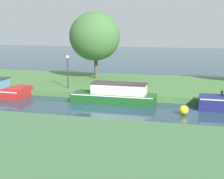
{
  "coord_description": "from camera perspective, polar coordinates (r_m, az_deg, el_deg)",
  "views": [
    {
      "loc": [
        5.61,
        -20.06,
        5.13
      ],
      "look_at": [
        0.05,
        1.2,
        0.9
      ],
      "focal_mm": 53.52,
      "sensor_mm": 36.0,
      "label": 1
    }
  ],
  "objects": [
    {
      "name": "channel_buoy",
      "position": [
        19.94,
        12.16,
        -3.44
      ],
      "size": [
        0.55,
        0.55,
        0.55
      ],
      "primitive_type": "sphere",
      "color": "yellow",
      "rests_on": "ground_plane"
    },
    {
      "name": "forest_narrowboat",
      "position": [
        22.39,
        0.59,
        -0.86
      ],
      "size": [
        5.61,
        1.67,
        1.37
      ],
      "color": "#1A5020",
      "rests_on": "ground_plane"
    },
    {
      "name": "ground_plane",
      "position": [
        21.45,
        -0.94,
        -2.94
      ],
      "size": [
        120.0,
        120.0,
        0.0
      ],
      "primitive_type": "plane",
      "color": "#223B4B"
    },
    {
      "name": "riverbank_far",
      "position": [
        28.07,
        2.9,
        0.77
      ],
      "size": [
        72.0,
        10.0,
        0.4
      ],
      "primitive_type": "cube",
      "color": "#48753D",
      "rests_on": "ground_plane"
    },
    {
      "name": "riverbank_near",
      "position": [
        13.35,
        -11.59,
        -11.01
      ],
      "size": [
        72.0,
        10.0,
        0.4
      ],
      "primitive_type": "cube",
      "color": "#436C43",
      "rests_on": "ground_plane"
    },
    {
      "name": "mooring_post_near",
      "position": [
        22.86,
        18.24,
        -0.89
      ],
      "size": [
        0.15,
        0.15,
        0.56
      ],
      "primitive_type": "cylinder",
      "color": "brown",
      "rests_on": "riverbank_far"
    },
    {
      "name": "lamp_post",
      "position": [
        25.6,
        -7.59,
        3.79
      ],
      "size": [
        0.24,
        0.24,
        2.5
      ],
      "color": "#333338",
      "rests_on": "riverbank_far"
    },
    {
      "name": "willow_tree_left",
      "position": [
        29.75,
        -2.99,
        9.05
      ],
      "size": [
        4.49,
        4.21,
        5.93
      ],
      "color": "brown",
      "rests_on": "riverbank_far"
    }
  ]
}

